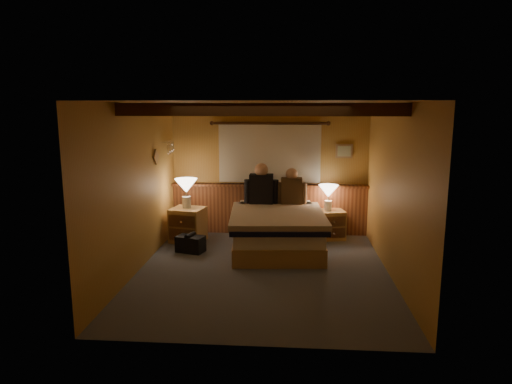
# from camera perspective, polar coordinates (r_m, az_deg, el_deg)

# --- Properties ---
(floor) EXTENTS (4.20, 4.20, 0.00)m
(floor) POSITION_cam_1_polar(r_m,az_deg,el_deg) (6.69, 0.83, -9.88)
(floor) COLOR #4D525B
(floor) RESTS_ON ground
(ceiling) EXTENTS (4.20, 4.20, 0.00)m
(ceiling) POSITION_cam_1_polar(r_m,az_deg,el_deg) (6.27, 0.89, 11.14)
(ceiling) COLOR gold
(ceiling) RESTS_ON wall_back
(wall_back) EXTENTS (3.60, 0.00, 3.60)m
(wall_back) POSITION_cam_1_polar(r_m,az_deg,el_deg) (8.44, 1.71, 2.84)
(wall_back) COLOR #B48B40
(wall_back) RESTS_ON floor
(wall_left) EXTENTS (0.00, 4.20, 4.20)m
(wall_left) POSITION_cam_1_polar(r_m,az_deg,el_deg) (6.72, -14.64, 0.48)
(wall_left) COLOR #B48B40
(wall_left) RESTS_ON floor
(wall_right) EXTENTS (0.00, 4.20, 4.20)m
(wall_right) POSITION_cam_1_polar(r_m,az_deg,el_deg) (6.52, 16.86, 0.06)
(wall_right) COLOR #B48B40
(wall_right) RESTS_ON floor
(wall_front) EXTENTS (3.60, 0.00, 3.60)m
(wall_front) POSITION_cam_1_polar(r_m,az_deg,el_deg) (4.33, -0.80, -4.71)
(wall_front) COLOR #B48B40
(wall_front) RESTS_ON floor
(wainscot) EXTENTS (3.60, 0.23, 0.94)m
(wainscot) POSITION_cam_1_polar(r_m,az_deg,el_deg) (8.51, 1.67, -2.00)
(wainscot) COLOR brown
(wainscot) RESTS_ON wall_back
(curtain_window) EXTENTS (2.18, 0.09, 1.11)m
(curtain_window) POSITION_cam_1_polar(r_m,az_deg,el_deg) (8.34, 1.70, 4.96)
(curtain_window) COLOR #3E240F
(curtain_window) RESTS_ON wall_back
(ceiling_beams) EXTENTS (3.60, 1.65, 0.16)m
(ceiling_beams) POSITION_cam_1_polar(r_m,az_deg,el_deg) (6.42, 0.97, 10.32)
(ceiling_beams) COLOR #3E240F
(ceiling_beams) RESTS_ON ceiling
(coat_rail) EXTENTS (0.05, 0.55, 0.24)m
(coat_rail) POSITION_cam_1_polar(r_m,az_deg,el_deg) (8.14, -10.69, 5.68)
(coat_rail) COLOR white
(coat_rail) RESTS_ON wall_left
(framed_print) EXTENTS (0.30, 0.04, 0.25)m
(framed_print) POSITION_cam_1_polar(r_m,az_deg,el_deg) (8.43, 10.96, 5.03)
(framed_print) COLOR #A17B50
(framed_print) RESTS_ON wall_back
(bed) EXTENTS (1.62, 2.01, 0.65)m
(bed) POSITION_cam_1_polar(r_m,az_deg,el_deg) (7.56, 2.65, -4.76)
(bed) COLOR #AE814A
(bed) RESTS_ON floor
(nightstand_left) EXTENTS (0.64, 0.59, 0.60)m
(nightstand_left) POSITION_cam_1_polar(r_m,az_deg,el_deg) (8.11, -8.52, -4.08)
(nightstand_left) COLOR #AE814A
(nightstand_left) RESTS_ON floor
(nightstand_right) EXTENTS (0.55, 0.51, 0.52)m
(nightstand_right) POSITION_cam_1_polar(r_m,az_deg,el_deg) (8.32, 9.28, -4.02)
(nightstand_right) COLOR #AE814A
(nightstand_right) RESTS_ON floor
(lamp_left) EXTENTS (0.39, 0.39, 0.51)m
(lamp_left) POSITION_cam_1_polar(r_m,az_deg,el_deg) (8.02, -8.73, 0.57)
(lamp_left) COLOR silver
(lamp_left) RESTS_ON nightstand_left
(lamp_right) EXTENTS (0.35, 0.35, 0.46)m
(lamp_right) POSITION_cam_1_polar(r_m,az_deg,el_deg) (8.21, 9.03, -0.07)
(lamp_right) COLOR silver
(lamp_right) RESTS_ON nightstand_right
(person_left) EXTENTS (0.61, 0.24, 0.74)m
(person_left) POSITION_cam_1_polar(r_m,az_deg,el_deg) (8.06, 0.67, 0.66)
(person_left) COLOR black
(person_left) RESTS_ON bed
(person_right) EXTENTS (0.54, 0.22, 0.66)m
(person_right) POSITION_cam_1_polar(r_m,az_deg,el_deg) (8.06, 4.46, 0.37)
(person_right) COLOR #47321C
(person_right) RESTS_ON bed
(duffel_bag) EXTENTS (0.50, 0.38, 0.32)m
(duffel_bag) POSITION_cam_1_polar(r_m,az_deg,el_deg) (7.58, -8.19, -6.40)
(duffel_bag) COLOR black
(duffel_bag) RESTS_ON floor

